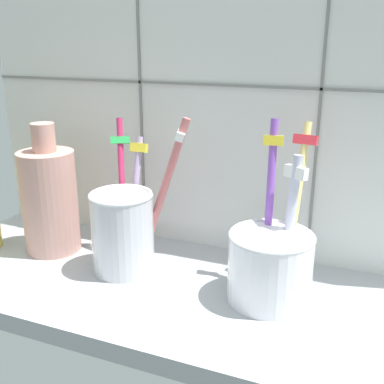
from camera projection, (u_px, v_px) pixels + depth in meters
The scene contains 5 objects.
counter_slab at pixel (187, 297), 49.77cm from camera, with size 64.00×22.00×2.00cm, color #9EA3A8.
tile_wall_back at pixel (227, 80), 53.56cm from camera, with size 64.00×2.20×45.00cm.
toothbrush_cup_left at pixel (124, 228), 52.28cm from camera, with size 10.83×9.58×17.29cm.
toothbrush_cup_right at pixel (271, 261), 46.59cm from camera, with size 8.45×10.92×17.56cm.
ceramic_vase at pixel (50, 199), 56.79cm from camera, with size 6.65×6.65×15.79cm.
Camera 1 is at (17.06, -40.29, 27.22)cm, focal length 44.03 mm.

